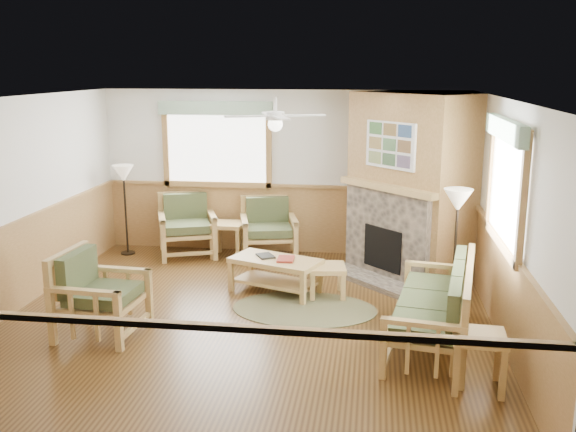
# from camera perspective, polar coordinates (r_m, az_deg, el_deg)

# --- Properties ---
(floor) EXTENTS (6.00, 6.00, 0.01)m
(floor) POSITION_cam_1_polar(r_m,az_deg,el_deg) (8.15, -3.50, -8.97)
(floor) COLOR #503416
(floor) RESTS_ON ground
(ceiling) EXTENTS (6.00, 6.00, 0.01)m
(ceiling) POSITION_cam_1_polar(r_m,az_deg,el_deg) (7.56, -3.78, 10.40)
(ceiling) COLOR white
(ceiling) RESTS_ON floor
(wall_back) EXTENTS (6.00, 0.02, 2.70)m
(wall_back) POSITION_cam_1_polar(r_m,az_deg,el_deg) (10.64, -0.47, 3.90)
(wall_back) COLOR white
(wall_back) RESTS_ON floor
(wall_front) EXTENTS (6.00, 0.02, 2.70)m
(wall_front) POSITION_cam_1_polar(r_m,az_deg,el_deg) (4.95, -10.50, -7.26)
(wall_front) COLOR white
(wall_front) RESTS_ON floor
(wall_left) EXTENTS (0.02, 6.00, 2.70)m
(wall_left) POSITION_cam_1_polar(r_m,az_deg,el_deg) (8.83, -23.10, 0.92)
(wall_left) COLOR white
(wall_left) RESTS_ON floor
(wall_right) EXTENTS (0.02, 6.00, 2.70)m
(wall_right) POSITION_cam_1_polar(r_m,az_deg,el_deg) (7.74, 18.71, -0.31)
(wall_right) COLOR white
(wall_right) RESTS_ON floor
(wainscot) EXTENTS (6.00, 6.00, 1.10)m
(wainscot) POSITION_cam_1_polar(r_m,az_deg,el_deg) (7.95, -3.55, -5.26)
(wainscot) COLOR #9C7240
(wainscot) RESTS_ON floor
(fireplace) EXTENTS (3.11, 3.11, 2.70)m
(fireplace) POSITION_cam_1_polar(r_m,az_deg,el_deg) (9.62, 10.90, 2.67)
(fireplace) COLOR #9C7240
(fireplace) RESTS_ON floor
(window_back) EXTENTS (1.90, 0.16, 1.50)m
(window_back) POSITION_cam_1_polar(r_m,az_deg,el_deg) (10.69, -6.45, 10.23)
(window_back) COLOR white
(window_back) RESTS_ON wall_back
(window_right) EXTENTS (0.16, 1.90, 1.50)m
(window_right) POSITION_cam_1_polar(r_m,az_deg,el_deg) (7.36, 19.36, 8.30)
(window_right) COLOR white
(window_right) RESTS_ON wall_right
(ceiling_fan) EXTENTS (1.59, 1.59, 0.36)m
(ceiling_fan) POSITION_cam_1_polar(r_m,az_deg,el_deg) (7.80, -1.14, 10.21)
(ceiling_fan) COLOR white
(ceiling_fan) RESTS_ON ceiling
(sofa) EXTENTS (2.15, 1.16, 0.94)m
(sofa) POSITION_cam_1_polar(r_m,az_deg,el_deg) (7.39, 12.65, -7.69)
(sofa) COLOR tan
(sofa) RESTS_ON floor
(armchair_back_left) EXTENTS (1.15, 1.15, 1.00)m
(armchair_back_left) POSITION_cam_1_polar(r_m,az_deg,el_deg) (10.71, -8.95, -0.85)
(armchair_back_left) COLOR tan
(armchair_back_left) RESTS_ON floor
(armchair_back_right) EXTENTS (1.05, 1.05, 0.97)m
(armchair_back_right) POSITION_cam_1_polar(r_m,az_deg,el_deg) (10.41, -1.72, -1.17)
(armchair_back_right) COLOR tan
(armchair_back_right) RESTS_ON floor
(armchair_left) EXTENTS (0.95, 0.95, 0.99)m
(armchair_left) POSITION_cam_1_polar(r_m,az_deg,el_deg) (7.78, -16.27, -6.64)
(armchair_left) COLOR tan
(armchair_left) RESTS_ON floor
(coffee_table) EXTENTS (1.35, 1.00, 0.49)m
(coffee_table) POSITION_cam_1_polar(r_m,az_deg,el_deg) (8.90, -1.13, -5.30)
(coffee_table) COLOR tan
(coffee_table) RESTS_ON floor
(end_table_chairs) EXTENTS (0.53, 0.51, 0.57)m
(end_table_chairs) POSITION_cam_1_polar(r_m,az_deg,el_deg) (10.59, -5.32, -2.10)
(end_table_chairs) COLOR tan
(end_table_chairs) RESTS_ON floor
(end_table_sofa) EXTENTS (0.53, 0.51, 0.56)m
(end_table_sofa) POSITION_cam_1_polar(r_m,az_deg,el_deg) (6.61, 16.50, -12.26)
(end_table_sofa) COLOR tan
(end_table_sofa) RESTS_ON floor
(footstool) EXTENTS (0.56, 0.56, 0.43)m
(footstool) POSITION_cam_1_polar(r_m,az_deg,el_deg) (8.79, 3.46, -5.76)
(footstool) COLOR tan
(footstool) RESTS_ON floor
(braided_rug) EXTENTS (2.46, 2.46, 0.01)m
(braided_rug) POSITION_cam_1_polar(r_m,az_deg,el_deg) (8.37, 1.48, -8.25)
(braided_rug) COLOR brown
(braided_rug) RESTS_ON floor
(floor_lamp_left) EXTENTS (0.42, 0.42, 1.51)m
(floor_lamp_left) POSITION_cam_1_polar(r_m,az_deg,el_deg) (10.91, -14.25, 0.54)
(floor_lamp_left) COLOR black
(floor_lamp_left) RESTS_ON floor
(floor_lamp_right) EXTENTS (0.44, 0.44, 1.59)m
(floor_lamp_right) POSITION_cam_1_polar(r_m,az_deg,el_deg) (8.41, 14.63, -2.92)
(floor_lamp_right) COLOR black
(floor_lamp_right) RESTS_ON floor
(book_red) EXTENTS (0.23, 0.31, 0.03)m
(book_red) POSITION_cam_1_polar(r_m,az_deg,el_deg) (8.75, -0.21, -3.75)
(book_red) COLOR maroon
(book_red) RESTS_ON coffee_table
(book_dark) EXTENTS (0.31, 0.33, 0.02)m
(book_dark) POSITION_cam_1_polar(r_m,az_deg,el_deg) (8.91, -2.02, -3.49)
(book_dark) COLOR black
(book_dark) RESTS_ON coffee_table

